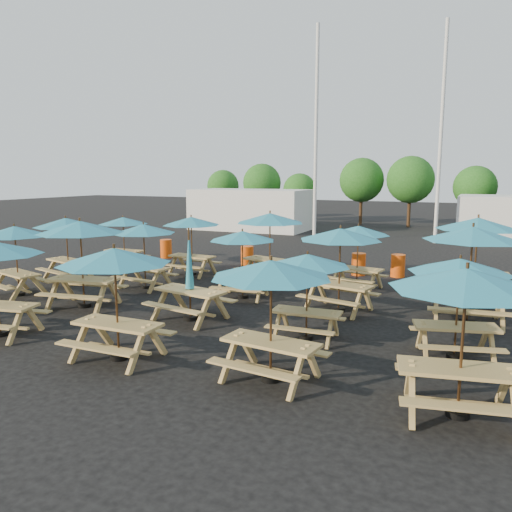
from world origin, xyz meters
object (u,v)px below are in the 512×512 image
at_px(picnic_unit_1, 15,235).
at_px(picnic_unit_7, 191,224).
at_px(picnic_unit_5, 80,231).
at_px(picnic_unit_6, 144,232).
at_px(picnic_unit_17, 460,271).
at_px(picnic_unit_8, 115,262).
at_px(picnic_unit_12, 271,275).
at_px(picnic_unit_13, 307,264).
at_px(picnic_unit_16, 466,287).
at_px(picnic_unit_15, 358,234).
at_px(picnic_unit_11, 270,222).
at_px(picnic_unit_10, 242,239).
at_px(picnic_unit_9, 190,283).
at_px(waste_bin_3, 398,266).
at_px(picnic_unit_2, 66,226).
at_px(waste_bin_0, 166,249).
at_px(picnic_unit_18, 473,238).
at_px(picnic_unit_19, 478,228).
at_px(picnic_unit_14, 340,238).
at_px(picnic_unit_3, 123,223).
at_px(waste_bin_2, 359,264).
at_px(waste_bin_1, 247,256).

height_order(picnic_unit_1, picnic_unit_7, picnic_unit_7).
xyz_separation_m(picnic_unit_5, picnic_unit_6, (0.13, 2.75, -0.30)).
bearing_deg(picnic_unit_17, picnic_unit_6, 149.73).
height_order(picnic_unit_8, picnic_unit_12, picnic_unit_8).
bearing_deg(picnic_unit_13, picnic_unit_8, -140.86).
xyz_separation_m(picnic_unit_6, picnic_unit_16, (10.18, -5.38, 0.20)).
relative_size(picnic_unit_8, picnic_unit_15, 0.98).
height_order(picnic_unit_6, picnic_unit_11, picnic_unit_11).
distance_m(picnic_unit_10, picnic_unit_12, 6.41).
xyz_separation_m(picnic_unit_9, waste_bin_3, (4.11, 8.11, -0.59)).
height_order(picnic_unit_2, picnic_unit_11, picnic_unit_11).
height_order(picnic_unit_11, waste_bin_0, picnic_unit_11).
relative_size(picnic_unit_13, picnic_unit_17, 0.81).
bearing_deg(picnic_unit_18, picnic_unit_16, -95.18).
xyz_separation_m(picnic_unit_11, picnic_unit_19, (6.73, 0.24, 0.06)).
distance_m(picnic_unit_10, picnic_unit_14, 3.17).
bearing_deg(waste_bin_0, picnic_unit_7, -42.20).
distance_m(picnic_unit_2, picnic_unit_10, 6.90).
distance_m(picnic_unit_5, picnic_unit_6, 2.77).
distance_m(picnic_unit_6, picnic_unit_17, 10.33).
bearing_deg(picnic_unit_2, picnic_unit_17, 3.48).
distance_m(picnic_unit_6, picnic_unit_10, 3.62).
bearing_deg(waste_bin_3, picnic_unit_3, -166.56).
xyz_separation_m(picnic_unit_3, waste_bin_3, (10.81, 2.58, -1.40)).
height_order(picnic_unit_18, waste_bin_2, picnic_unit_18).
relative_size(picnic_unit_15, waste_bin_3, 2.84).
bearing_deg(picnic_unit_11, picnic_unit_14, -24.38).
distance_m(picnic_unit_11, picnic_unit_14, 4.30).
height_order(picnic_unit_12, picnic_unit_19, picnic_unit_19).
relative_size(picnic_unit_5, picnic_unit_16, 1.03).
bearing_deg(picnic_unit_13, picnic_unit_3, 147.12).
height_order(picnic_unit_6, picnic_unit_13, picnic_unit_6).
xyz_separation_m(picnic_unit_7, picnic_unit_15, (6.34, 0.28, -0.09)).
xyz_separation_m(picnic_unit_12, picnic_unit_17, (3.07, 2.69, -0.15)).
distance_m(picnic_unit_5, picnic_unit_18, 10.67).
bearing_deg(picnic_unit_11, waste_bin_3, 50.84).
distance_m(picnic_unit_7, picnic_unit_14, 7.07).
height_order(picnic_unit_11, picnic_unit_16, picnic_unit_11).
distance_m(picnic_unit_3, picnic_unit_6, 4.43).
height_order(picnic_unit_13, waste_bin_1, picnic_unit_13).
bearing_deg(picnic_unit_16, picnic_unit_18, 78.98).
bearing_deg(picnic_unit_10, waste_bin_2, 57.41).
xyz_separation_m(picnic_unit_3, waste_bin_2, (9.38, 2.30, -1.40)).
relative_size(picnic_unit_13, waste_bin_3, 2.45).
bearing_deg(picnic_unit_1, picnic_unit_8, -10.24).
bearing_deg(picnic_unit_16, picnic_unit_14, 111.21).
bearing_deg(picnic_unit_16, picnic_unit_15, 101.94).
height_order(picnic_unit_12, picnic_unit_14, picnic_unit_14).
distance_m(picnic_unit_8, picnic_unit_17, 7.07).
bearing_deg(picnic_unit_17, picnic_unit_7, 136.21).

